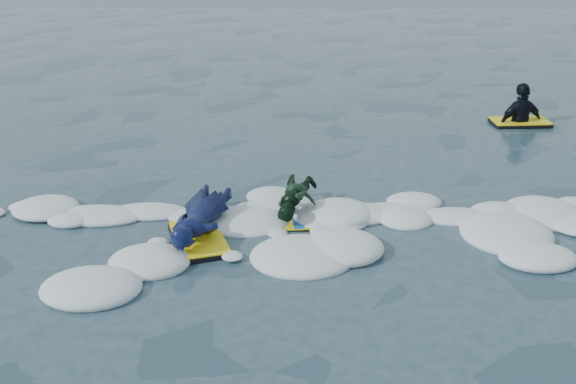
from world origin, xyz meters
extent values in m
plane|color=#1C3B44|center=(0.00, 0.00, 0.00)|extent=(120.00, 120.00, 0.00)
cube|color=black|center=(-0.98, 0.70, 0.04)|extent=(0.97, 1.30, 0.06)
cube|color=yellow|center=(-0.98, 0.70, 0.08)|extent=(0.94, 1.27, 0.02)
imported|color=navy|center=(-0.98, 0.95, 0.26)|extent=(0.90, 1.81, 0.41)
cube|color=black|center=(0.28, 1.36, 0.03)|extent=(0.51, 0.82, 0.04)
cube|color=yellow|center=(0.28, 1.36, 0.06)|extent=(0.50, 0.80, 0.01)
cube|color=blue|center=(0.28, 1.36, 0.06)|extent=(0.23, 0.75, 0.00)
imported|color=#0D3217|center=(0.28, 1.56, 0.24)|extent=(0.81, 1.26, 0.44)
cube|color=black|center=(4.58, 5.92, 0.04)|extent=(1.16, 0.70, 0.06)
cube|color=yellow|center=(4.58, 5.92, 0.08)|extent=(1.13, 0.68, 0.02)
imported|color=black|center=(4.58, 5.92, -0.02)|extent=(1.06, 0.69, 1.67)
camera|label=1|loc=(0.33, -7.60, 4.17)|focal=45.00mm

